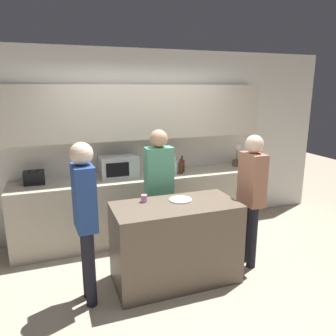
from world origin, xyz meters
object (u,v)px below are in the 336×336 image
at_px(potted_plant, 237,154).
at_px(bottle_1, 181,168).
at_px(microwave, 118,166).
at_px(bottle_2, 182,166).
at_px(cup_0, 144,198).
at_px(person_left, 159,183).
at_px(plate_on_island, 180,200).
at_px(person_center, 251,190).
at_px(bottle_0, 175,167).
at_px(toaster, 34,178).
at_px(person_right, 85,211).

height_order(potted_plant, bottle_1, potted_plant).
relative_size(microwave, bottle_2, 2.14).
distance_m(cup_0, person_left, 0.52).
xyz_separation_m(plate_on_island, person_left, (-0.09, 0.50, 0.07)).
bearing_deg(microwave, plate_on_island, -69.15).
distance_m(bottle_1, bottle_2, 0.13).
height_order(bottle_1, cup_0, bottle_1).
bearing_deg(potted_plant, bottle_1, -171.80).
relative_size(plate_on_island, person_center, 0.16).
bearing_deg(bottle_0, bottle_1, -16.14).
distance_m(potted_plant, bottle_0, 1.13).
xyz_separation_m(potted_plant, person_left, (-1.55, -0.70, -0.13)).
relative_size(toaster, bottle_2, 1.07).
bearing_deg(bottle_2, bottle_1, -120.58).
relative_size(toaster, plate_on_island, 1.00).
bearing_deg(plate_on_island, bottle_2, 67.01).
height_order(potted_plant, person_left, person_left).
xyz_separation_m(microwave, person_right, (-0.61, -1.36, -0.08)).
height_order(microwave, bottle_0, microwave).
bearing_deg(bottle_1, person_left, -133.07).
relative_size(toaster, person_center, 0.16).
height_order(potted_plant, cup_0, potted_plant).
height_order(microwave, person_left, person_left).
bearing_deg(person_right, toaster, -163.52).
bearing_deg(potted_plant, person_right, -151.67).
bearing_deg(plate_on_island, person_left, 100.19).
bearing_deg(person_left, toaster, -24.88).
height_order(bottle_2, plate_on_island, bottle_2).
height_order(microwave, toaster, microwave).
height_order(bottle_1, plate_on_island, bottle_1).
relative_size(bottle_0, person_left, 0.17).
bearing_deg(person_left, microwave, -61.80).
distance_m(person_left, person_center, 1.13).
relative_size(plate_on_island, cup_0, 3.21).
bearing_deg(bottle_1, bottle_2, 59.42).
xyz_separation_m(microwave, person_center, (1.34, -1.29, -0.11)).
bearing_deg(bottle_2, microwave, 177.72).
height_order(plate_on_island, person_left, person_left).
bearing_deg(person_right, person_left, 120.36).
bearing_deg(bottle_2, person_right, -139.72).
xyz_separation_m(bottle_1, plate_on_island, (-0.43, -1.05, -0.09)).
bearing_deg(person_left, bottle_0, -126.27).
distance_m(bottle_2, cup_0, 1.40).
bearing_deg(bottle_1, plate_on_island, -112.15).
bearing_deg(microwave, bottle_2, -2.28).
distance_m(microwave, toaster, 1.11).
xyz_separation_m(bottle_1, person_left, (-0.52, -0.56, -0.02)).
height_order(toaster, cup_0, toaster).
distance_m(potted_plant, person_left, 1.71).
bearing_deg(cup_0, bottle_1, 49.27).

